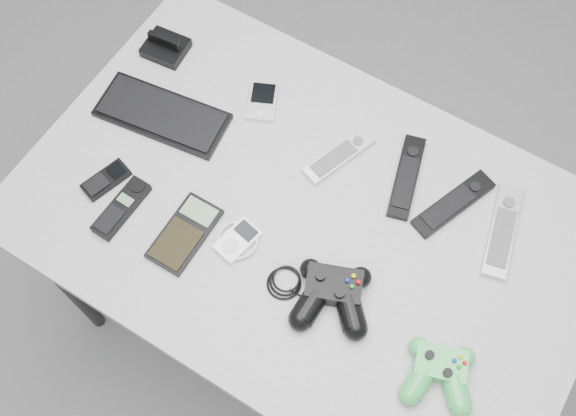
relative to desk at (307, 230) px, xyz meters
The scene contains 15 objects.
floor 0.74m from the desk, 90.12° to the left, with size 3.50×3.50×0.00m, color slate.
desk is the anchor object (origin of this frame).
pda_keyboard 0.41m from the desk, behind, with size 0.29×0.12×0.02m, color black.
dock_bracket 0.55m from the desk, 158.79° to the left, with size 0.09×0.08×0.05m, color black.
pda 0.31m from the desk, 140.85° to the left, with size 0.06×0.10×0.02m, color #B8B7BF.
remote_silver_a 0.18m from the desk, 94.85° to the left, with size 0.04×0.17×0.02m, color #B8B7BF.
remote_black_a 0.24m from the desk, 54.42° to the left, with size 0.05×0.20×0.02m, color black.
remote_black_b 0.32m from the desk, 36.40° to the left, with size 0.05×0.20×0.02m, color black.
remote_silver_b 0.41m from the desk, 26.38° to the left, with size 0.05×0.21×0.02m, color #B2B3B9.
mobile_phone 0.44m from the desk, 159.50° to the right, with size 0.05×0.10×0.02m, color black.
cordless_handset 0.40m from the desk, 150.81° to the right, with size 0.05×0.15×0.02m, color black.
calculator 0.27m from the desk, 139.37° to the right, with size 0.08×0.17×0.02m, color black.
mp3_player 0.17m from the desk, 127.25° to the right, with size 0.09×0.09×0.02m, color white.
controller_black 0.20m from the desk, 43.87° to the right, with size 0.26×0.16×0.05m, color black, non-canonical shape.
controller_green 0.42m from the desk, 22.04° to the right, with size 0.13×0.14×0.05m, color green, non-canonical shape.
Camera 1 is at (0.27, -0.61, 2.09)m, focal length 42.00 mm.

